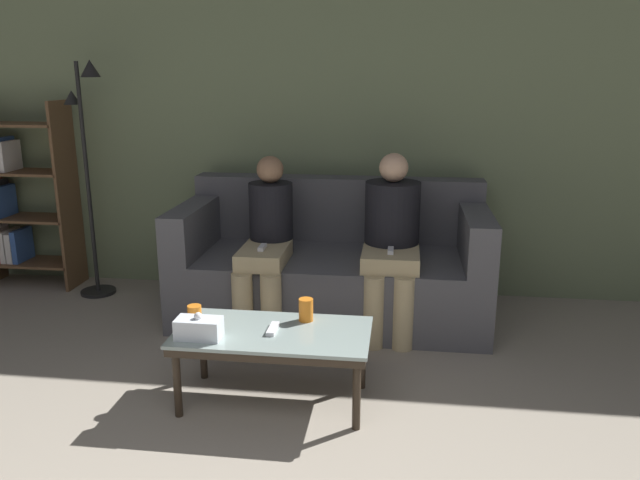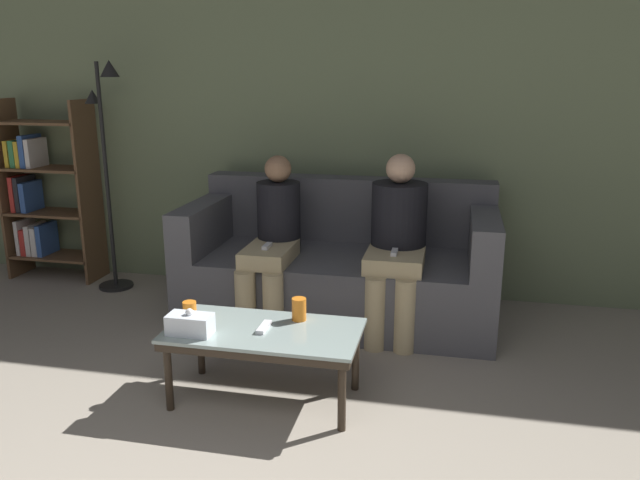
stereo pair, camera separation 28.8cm
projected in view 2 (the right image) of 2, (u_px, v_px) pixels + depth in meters
name	position (u px, v px, depth m)	size (l,w,h in m)	color
wall_back	(355.00, 120.00, 4.57)	(12.00, 0.06, 2.60)	#707F5B
couch	(340.00, 268.00, 4.30)	(2.07, 0.96, 0.91)	#515156
coffee_table	(264.00, 337.00, 3.15)	(0.98, 0.50, 0.39)	#8C9E99
cup_near_left	(190.00, 310.00, 3.25)	(0.07, 0.07, 0.10)	orange
cup_near_right	(299.00, 309.00, 3.24)	(0.07, 0.07, 0.12)	orange
tissue_box	(190.00, 324.00, 3.07)	(0.22, 0.12, 0.13)	silver
game_remote	(264.00, 327.00, 3.14)	(0.04, 0.15, 0.02)	white
bookshelf	(42.00, 194.00, 5.03)	(0.73, 0.32, 1.44)	brown
standing_lamp	(107.00, 153.00, 4.65)	(0.31, 0.26, 1.73)	black
seated_person_left_end	(273.00, 238.00, 4.08)	(0.31, 0.68, 1.12)	tan
seated_person_mid_left	(397.00, 238.00, 3.95)	(0.36, 0.65, 1.15)	tan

